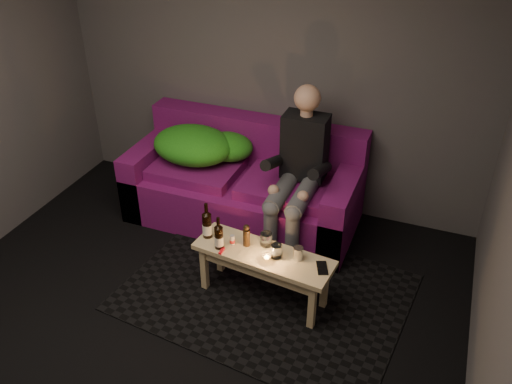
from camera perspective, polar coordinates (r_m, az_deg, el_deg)
floor at (r=3.97m, az=-10.39°, el=-16.70°), size 4.50×4.50×0.00m
room at (r=3.31m, az=-9.04°, el=8.40°), size 4.50×4.50×4.50m
rug at (r=4.36m, az=0.98°, el=-10.48°), size 2.29×1.77×0.01m
sofa at (r=5.03m, az=-1.15°, el=0.60°), size 2.08×0.94×0.90m
green_blanket at (r=5.01m, az=-5.93°, el=4.92°), size 0.92×0.62×0.31m
person at (r=4.53m, az=4.46°, el=2.49°), size 0.37×0.86×1.39m
coffee_table at (r=4.09m, az=0.77°, el=-7.28°), size 1.09×0.45×0.43m
beer_bottle_a at (r=4.15m, az=-5.17°, el=-3.44°), size 0.08×0.08×0.30m
beer_bottle_b at (r=4.04m, az=-3.94°, el=-4.72°), size 0.07×0.07×0.27m
salt_shaker at (r=4.11m, az=-2.51°, el=-5.06°), size 0.04×0.04×0.08m
pepper_mill at (r=4.07m, az=-1.01°, el=-4.83°), size 0.06×0.06×0.14m
tumbler_back at (r=4.09m, az=1.08°, el=-4.99°), size 0.11×0.11×0.11m
tealight at (r=3.95m, az=1.14°, el=-6.99°), size 0.06×0.06×0.05m
tumbler_front at (r=3.98m, az=2.16°, el=-6.23°), size 0.09×0.09×0.11m
steel_cup at (r=3.97m, az=4.45°, el=-6.46°), size 0.08×0.08×0.10m
smartphone at (r=3.93m, az=6.98°, el=-7.94°), size 0.12×0.17×0.01m
red_lighter at (r=4.06m, az=-3.63°, el=-6.20°), size 0.02×0.08×0.01m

